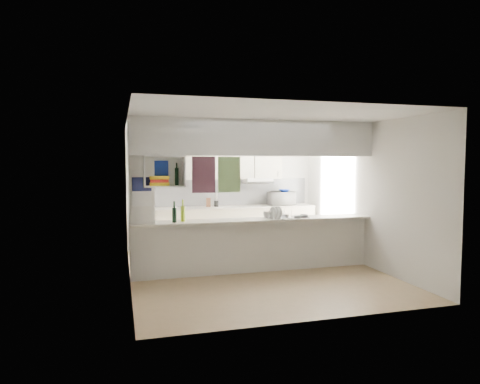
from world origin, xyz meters
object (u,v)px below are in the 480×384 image
object	(u,v)px
microwave	(282,198)
bowl	(284,191)
wine_bottles	(179,214)
dish_rack	(278,214)

from	to	relation	value
microwave	bowl	xyz separation A→B (m)	(0.05, -0.04, 0.18)
bowl	wine_bottles	size ratio (longest dim) A/B	0.66
microwave	bowl	world-z (taller)	bowl
dish_rack	wine_bottles	xyz separation A→B (m)	(-1.71, 0.03, 0.05)
microwave	bowl	bearing A→B (deg)	133.66
microwave	wine_bottles	size ratio (longest dim) A/B	1.50
bowl	dish_rack	distance (m)	2.34
microwave	dish_rack	bearing A→B (deg)	58.36
dish_rack	bowl	bearing A→B (deg)	48.93
microwave	dish_rack	xyz separation A→B (m)	(-0.92, -2.16, -0.07)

